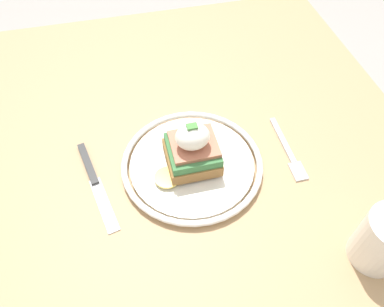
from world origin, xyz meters
TOP-DOWN VIEW (x-y plane):
  - ground_plane at (0.00, 0.00)m, footprint 6.00×6.00m
  - dining_table at (0.00, 0.00)m, footprint 0.84×0.87m
  - plate at (-0.01, 0.04)m, footprint 0.23×0.23m
  - sandwich at (-0.01, 0.04)m, footprint 0.11×0.08m
  - fork at (-0.18, 0.05)m, footprint 0.02×0.14m
  - knife at (0.15, 0.03)m, footprint 0.05×0.18m
  - cup at (-0.22, 0.25)m, footprint 0.07×0.07m

SIDE VIEW (x-z plane):
  - ground_plane at x=0.00m, z-range 0.00..0.00m
  - dining_table at x=0.00m, z-range 0.24..0.97m
  - fork at x=-0.18m, z-range 0.72..0.73m
  - knife at x=0.15m, z-range 0.72..0.73m
  - plate at x=-0.01m, z-range 0.72..0.74m
  - cup at x=-0.22m, z-range 0.73..0.81m
  - sandwich at x=-0.01m, z-range 0.73..0.81m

